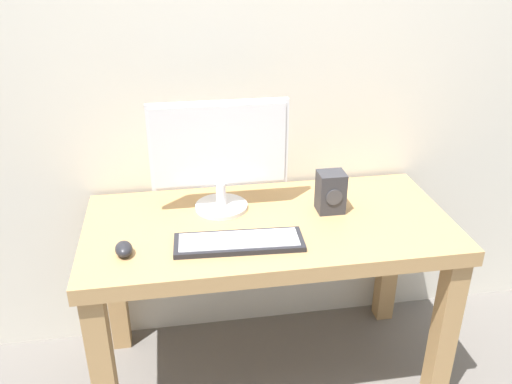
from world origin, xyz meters
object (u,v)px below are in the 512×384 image
object	(u,v)px
desk	(269,248)
monitor	(220,153)
mouse	(124,249)
keyboard_primary	(239,242)
speaker_right	(331,192)

from	to	relation	value
desk	monitor	distance (m)	0.39
monitor	mouse	bearing A→B (deg)	-140.97
keyboard_primary	speaker_right	world-z (taller)	speaker_right
keyboard_primary	mouse	distance (m)	0.37
desk	monitor	xyz separation A→B (m)	(-0.16, 0.13, 0.33)
desk	keyboard_primary	xyz separation A→B (m)	(-0.13, -0.14, 0.12)
desk	speaker_right	xyz separation A→B (m)	(0.24, 0.04, 0.19)
speaker_right	monitor	bearing A→B (deg)	167.18
monitor	keyboard_primary	bearing A→B (deg)	-83.83
desk	speaker_right	world-z (taller)	speaker_right
monitor	keyboard_primary	distance (m)	0.35
monitor	mouse	distance (m)	0.48
monitor	keyboard_primary	xyz separation A→B (m)	(0.03, -0.28, -0.21)
desk	speaker_right	distance (m)	0.31
keyboard_primary	speaker_right	bearing A→B (deg)	27.13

